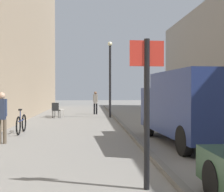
{
  "coord_description": "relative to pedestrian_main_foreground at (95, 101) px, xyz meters",
  "views": [
    {
      "loc": [
        0.02,
        -1.21,
        1.72
      ],
      "look_at": [
        1.15,
        14.52,
        1.42
      ],
      "focal_mm": 50.11,
      "sensor_mm": 36.0,
      "label": 1
    }
  ],
  "objects": [
    {
      "name": "ground_plane",
      "position": [
        -0.43,
        -8.97,
        -0.94
      ],
      "size": [
        80.0,
        80.0,
        0.0
      ],
      "primitive_type": "plane",
      "color": "gray"
    },
    {
      "name": "kerb_strip",
      "position": [
        1.15,
        -8.97,
        -0.88
      ],
      "size": [
        0.16,
        40.0,
        0.12
      ],
      "primitive_type": "cube",
      "color": "#615F5B",
      "rests_on": "ground_plane"
    },
    {
      "name": "pedestrian_main_foreground",
      "position": [
        0.0,
        0.0,
        0.0
      ],
      "size": [
        0.32,
        0.21,
        1.63
      ],
      "rotation": [
        0.0,
        0.0,
        0.04
      ],
      "color": "black",
      "rests_on": "ground_plane"
    },
    {
      "name": "pedestrian_far_crossing",
      "position": [
        -3.22,
        -11.96,
        0.02
      ],
      "size": [
        0.33,
        0.21,
        1.65
      ],
      "rotation": [
        0.0,
        0.0,
        3.11
      ],
      "color": "brown",
      "rests_on": "ground_plane"
    },
    {
      "name": "delivery_van",
      "position": [
        2.85,
        -12.43,
        0.3
      ],
      "size": [
        2.39,
        5.29,
        2.29
      ],
      "rotation": [
        0.0,
        0.0,
        0.07
      ],
      "color": "navy",
      "rests_on": "ground_plane"
    },
    {
      "name": "street_sign_post",
      "position": [
        0.57,
        -16.87,
        0.61
      ],
      "size": [
        0.6,
        0.1,
        2.6
      ],
      "rotation": [
        0.0,
        0.0,
        3.21
      ],
      "color": "black",
      "rests_on": "ground_plane"
    },
    {
      "name": "lamp_post",
      "position": [
        0.87,
        -2.61,
        1.78
      ],
      "size": [
        0.28,
        0.28,
        4.76
      ],
      "color": "black",
      "rests_on": "ground_plane"
    },
    {
      "name": "bicycle_leaning",
      "position": [
        -3.13,
        -9.56,
        -0.56
      ],
      "size": [
        0.1,
        1.77,
        0.98
      ],
      "rotation": [
        0.0,
        0.0,
        0.01
      ],
      "color": "black",
      "rests_on": "ground_plane"
    },
    {
      "name": "cafe_chair_near_window",
      "position": [
        -2.45,
        -1.82,
        -0.39
      ],
      "size": [
        0.6,
        0.6,
        0.94
      ],
      "rotation": [
        0.0,
        0.0,
        4.22
      ],
      "color": "#B7B2A8",
      "rests_on": "ground_plane"
    },
    {
      "name": "cafe_chair_by_doorway",
      "position": [
        -2.5,
        -2.7,
        -0.39
      ],
      "size": [
        0.57,
        0.57,
        0.94
      ],
      "rotation": [
        0.0,
        0.0,
        3.53
      ],
      "color": "black",
      "rests_on": "ground_plane"
    }
  ]
}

